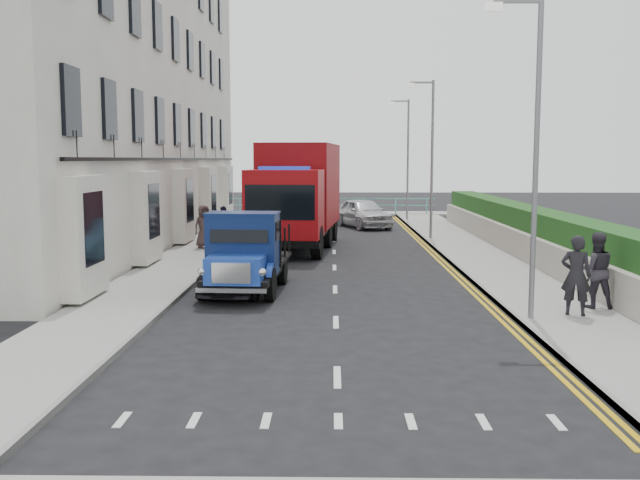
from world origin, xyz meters
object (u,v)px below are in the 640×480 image
Objects in this scene: red_lorry at (298,193)px; lamp_mid at (429,150)px; lamp_near at (531,141)px; bedford_lorry at (244,258)px; parked_car_front at (240,267)px; lamp_far at (406,152)px; pedestrian_east_near at (576,275)px.

lamp_mid is at bearing 30.93° from red_lorry.
lamp_near is 7.88m from bedford_lorry.
bedford_lorry is (-6.59, -12.87, -2.99)m from lamp_mid.
parked_car_front is (-6.78, 3.62, -3.32)m from lamp_near.
bedford_lorry is 0.57× the size of red_lorry.
lamp_near is 1.48× the size of bedford_lorry.
red_lorry is at bearing 89.97° from parked_car_front.
lamp_far is 0.85× the size of red_lorry.
parked_car_front is at bearing 151.90° from lamp_near.
lamp_far is at bearing 90.00° from lamp_near.
lamp_near is at bearing -90.00° from lamp_far.
lamp_near is at bearing -21.55° from parked_car_front.
red_lorry is (0.93, 10.18, 1.24)m from bedford_lorry.
parked_car_front is 8.63m from pedestrian_east_near.
red_lorry is (-5.66, -12.69, -1.75)m from lamp_far.
red_lorry reaches higher than parked_car_front.
lamp_far is at bearing 79.70° from parked_car_front.
lamp_near is 16.00m from lamp_mid.
lamp_near is 1.77× the size of parked_car_front.
red_lorry is at bearing 87.75° from bedford_lorry.
lamp_far is (0.00, 26.00, 0.00)m from lamp_near.
lamp_mid is at bearing -64.65° from pedestrian_east_near.
lamp_far is 3.88× the size of pedestrian_east_near.
lamp_mid is 3.88× the size of pedestrian_east_near.
pedestrian_east_near is at bearing -56.72° from red_lorry.
lamp_near is 26.00m from lamp_far.
lamp_far is 23.99m from bedford_lorry.
lamp_near is 3.88× the size of pedestrian_east_near.
lamp_near reaches higher than pedestrian_east_near.
pedestrian_east_near is at bearing 14.42° from lamp_near.
lamp_mid is at bearing 67.85° from parked_car_front.
parked_car_front is (-1.12, -9.69, -1.57)m from red_lorry.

